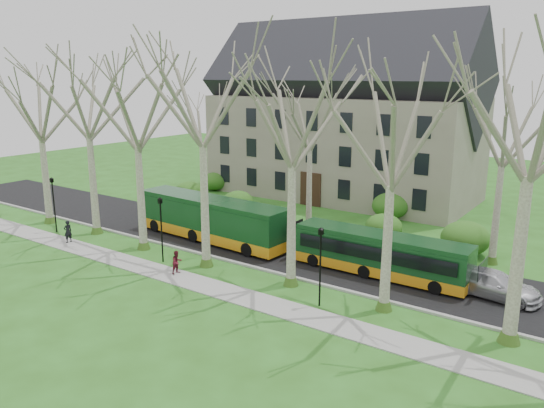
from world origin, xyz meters
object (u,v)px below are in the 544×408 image
at_px(bus_lead, 211,219).
at_px(pedestrian_b, 177,262).
at_px(pedestrian_a, 68,231).
at_px(bus_follow, 380,254).
at_px(sedan, 494,284).

xyz_separation_m(bus_lead, pedestrian_b, (2.86, -6.49, -0.90)).
bearing_deg(pedestrian_a, bus_lead, 135.12).
relative_size(bus_follow, pedestrian_b, 7.39).
height_order(bus_lead, pedestrian_b, bus_lead).
distance_m(pedestrian_a, pedestrian_b, 11.10).
bearing_deg(pedestrian_b, bus_lead, 31.09).
xyz_separation_m(bus_follow, pedestrian_a, (-21.51, -7.15, -0.53)).
height_order(pedestrian_a, pedestrian_b, pedestrian_a).
height_order(bus_lead, bus_follow, bus_lead).
distance_m(sedan, pedestrian_b, 18.60).
height_order(bus_lead, pedestrian_a, bus_lead).
bearing_deg(bus_lead, bus_follow, 5.35).
bearing_deg(bus_follow, pedestrian_b, -146.28).
bearing_deg(bus_follow, bus_lead, -177.94).
height_order(bus_follow, sedan, bus_follow).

